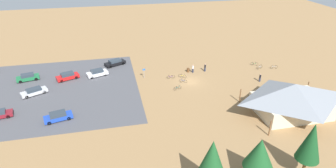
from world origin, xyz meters
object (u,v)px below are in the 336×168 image
(car_silver_aisle_side, at_px, (34,91))
(visitor_by_pavilion, at_px, (260,78))
(trash_bin, at_px, (188,70))
(bicycle_purple_edge_north, at_px, (171,77))
(pine_far_west, at_px, (311,142))
(car_blue_back_corner, at_px, (58,116))
(bicycle_silver_trailside, at_px, (274,67))
(bicycle_white_front_row, at_px, (260,67))
(visitor_crossing_yard, at_px, (193,68))
(car_black_second_row, at_px, (115,63))
(car_red_inner_stall, at_px, (68,76))
(visitor_near_lot, at_px, (205,67))
(bicycle_yellow_yard_left, at_px, (182,76))
(bicycle_teal_yard_right, at_px, (178,88))
(bike_pavilion, at_px, (293,97))
(pine_center, at_px, (260,153))
(bicycle_green_yard_front, at_px, (254,64))
(car_white_far_end, at_px, (97,73))
(car_green_end_stall, at_px, (28,77))
(pine_midwest, at_px, (212,159))
(lot_sign, at_px, (144,72))
(bicycle_blue_near_sign, at_px, (183,81))

(car_silver_aisle_side, height_order, visitor_by_pavilion, visitor_by_pavilion)
(trash_bin, relative_size, bicycle_purple_edge_north, 0.53)
(pine_far_west, height_order, car_blue_back_corner, pine_far_west)
(bicycle_silver_trailside, bearing_deg, car_blue_back_corner, 14.00)
(bicycle_silver_trailside, distance_m, bicycle_purple_edge_north, 23.80)
(bicycle_white_front_row, height_order, visitor_crossing_yard, visitor_crossing_yard)
(car_black_second_row, height_order, car_red_inner_stall, car_red_inner_stall)
(visitor_near_lot, bearing_deg, car_black_second_row, -21.60)
(bicycle_yellow_yard_left, bearing_deg, bicycle_white_front_row, -177.61)
(bicycle_yellow_yard_left, bearing_deg, visitor_crossing_yard, -143.87)
(trash_bin, relative_size, pine_far_west, 0.12)
(car_black_second_row, bearing_deg, bicycle_teal_yard_right, 127.27)
(bike_pavilion, height_order, visitor_crossing_yard, bike_pavilion)
(pine_center, xyz_separation_m, visitor_by_pavilion, (-13.78, -24.35, -3.14))
(trash_bin, bearing_deg, bicycle_teal_yard_right, 60.34)
(visitor_crossing_yard, bearing_deg, bicycle_yellow_yard_left, 36.13)
(bicycle_green_yard_front, height_order, car_silver_aisle_side, car_silver_aisle_side)
(bicycle_white_front_row, relative_size, car_silver_aisle_side, 0.34)
(car_white_far_end, distance_m, car_blue_back_corner, 16.88)
(car_black_second_row, bearing_deg, car_blue_back_corner, 64.05)
(trash_bin, height_order, car_silver_aisle_side, car_silver_aisle_side)
(car_green_end_stall, bearing_deg, bicycle_purple_edge_north, 169.51)
(pine_midwest, relative_size, pine_center, 1.29)
(car_black_second_row, relative_size, visitor_crossing_yard, 2.75)
(bicycle_silver_trailside, height_order, visitor_near_lot, visitor_near_lot)
(bicycle_green_yard_front, relative_size, car_white_far_end, 0.33)
(lot_sign, bearing_deg, car_black_second_row, -55.20)
(bicycle_teal_yard_right, relative_size, visitor_crossing_yard, 0.91)
(bicycle_blue_near_sign, bearing_deg, bicycle_white_front_row, -170.87)
(bicycle_silver_trailside, bearing_deg, visitor_near_lot, -7.15)
(bicycle_green_yard_front, xyz_separation_m, car_black_second_row, (31.33, -6.85, 0.34))
(car_green_end_stall, relative_size, car_blue_back_corner, 0.98)
(bicycle_green_yard_front, bearing_deg, bicycle_purple_edge_north, 7.44)
(bicycle_yellow_yard_left, bearing_deg, bicycle_silver_trailside, -179.52)
(pine_midwest, bearing_deg, visitor_crossing_yard, -103.74)
(pine_center, distance_m, bicycle_yellow_yard_left, 29.69)
(bicycle_white_front_row, distance_m, visitor_near_lot, 12.51)
(car_white_far_end, height_order, car_blue_back_corner, car_blue_back_corner)
(car_red_inner_stall, xyz_separation_m, visitor_crossing_yard, (-26.29, 2.17, 0.19))
(bicycle_yellow_yard_left, bearing_deg, bicycle_blue_near_sign, 79.14)
(pine_midwest, bearing_deg, bike_pavilion, -144.59)
(lot_sign, relative_size, bicycle_purple_edge_north, 1.29)
(bicycle_blue_near_sign, height_order, bicycle_green_yard_front, bicycle_green_yard_front)
(bicycle_white_front_row, relative_size, car_red_inner_stall, 0.34)
(trash_bin, xyz_separation_m, car_red_inner_stall, (25.39, -1.69, 0.33))
(pine_midwest, relative_size, car_red_inner_stall, 1.61)
(pine_center, relative_size, bicycle_purple_edge_north, 3.53)
(car_silver_aisle_side, bearing_deg, car_black_second_row, -144.96)
(bike_pavilion, xyz_separation_m, visitor_crossing_yard, (11.18, -19.04, -2.03))
(car_blue_back_corner, height_order, car_red_inner_stall, car_red_inner_stall)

